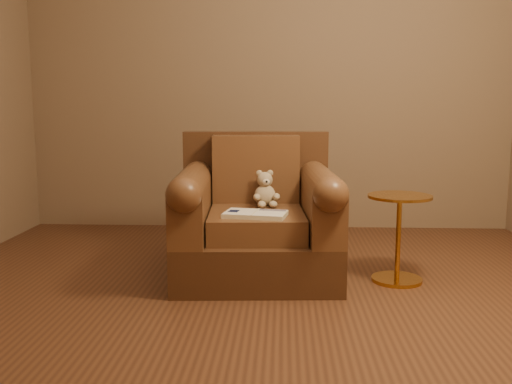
{
  "coord_description": "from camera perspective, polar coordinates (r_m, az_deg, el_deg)",
  "views": [
    {
      "loc": [
        0.13,
        -2.79,
        1.03
      ],
      "look_at": [
        -0.03,
        0.53,
        0.52
      ],
      "focal_mm": 40.0,
      "sensor_mm": 36.0,
      "label": 1
    }
  ],
  "objects": [
    {
      "name": "guidebook",
      "position": [
        3.21,
        -0.07,
        -2.24
      ],
      "size": [
        0.37,
        0.26,
        0.03
      ],
      "rotation": [
        0.0,
        0.0,
        -0.17
      ],
      "color": "beige",
      "rests_on": "armchair"
    },
    {
      "name": "side_table",
      "position": [
        3.44,
        14.05,
        -4.23
      ],
      "size": [
        0.37,
        0.37,
        0.52
      ],
      "color": "gold",
      "rests_on": "floor"
    },
    {
      "name": "armchair",
      "position": [
        3.48,
        0.03,
        -2.91
      ],
      "size": [
        1.01,
        0.96,
        0.86
      ],
      "rotation": [
        0.0,
        0.0,
        0.06
      ],
      "color": "#462917",
      "rests_on": "floor"
    },
    {
      "name": "floor",
      "position": [
        2.98,
        0.17,
        -11.6
      ],
      "size": [
        4.0,
        4.0,
        0.0
      ],
      "primitive_type": "plane",
      "color": "#57311D",
      "rests_on": "ground"
    },
    {
      "name": "teddy_bear",
      "position": [
        3.53,
        0.94,
        -0.04
      ],
      "size": [
        0.16,
        0.19,
        0.23
      ],
      "rotation": [
        0.0,
        0.0,
        0.22
      ],
      "color": "tan",
      "rests_on": "armchair"
    }
  ]
}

